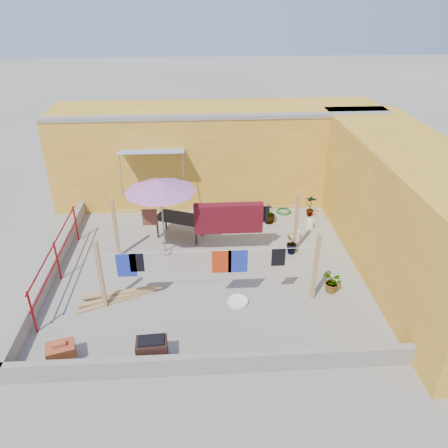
# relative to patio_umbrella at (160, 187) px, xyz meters

# --- Properties ---
(ground) EXTENTS (80.00, 80.00, 0.00)m
(ground) POSITION_rel_patio_umbrella_xyz_m (1.21, -0.88, -2.06)
(ground) COLOR #9E998E
(ground) RESTS_ON ground
(wall_back) EXTENTS (11.00, 3.27, 3.21)m
(wall_back) POSITION_rel_patio_umbrella_xyz_m (1.70, 3.82, -0.46)
(wall_back) COLOR gold
(wall_back) RESTS_ON ground
(wall_right) EXTENTS (2.40, 9.00, 3.20)m
(wall_right) POSITION_rel_patio_umbrella_xyz_m (6.41, -0.88, -0.46)
(wall_right) COLOR gold
(wall_right) RESTS_ON ground
(parapet_front) EXTENTS (8.30, 0.16, 0.44)m
(parapet_front) POSITION_rel_patio_umbrella_xyz_m (1.21, -4.46, -1.84)
(parapet_front) COLOR gray
(parapet_front) RESTS_ON ground
(parapet_left) EXTENTS (0.16, 7.30, 0.44)m
(parapet_left) POSITION_rel_patio_umbrella_xyz_m (-2.87, -0.88, -1.84)
(parapet_left) COLOR gray
(parapet_left) RESTS_ON ground
(red_railing) EXTENTS (0.05, 4.20, 1.10)m
(red_railing) POSITION_rel_patio_umbrella_xyz_m (-2.64, -1.08, -1.34)
(red_railing) COLOR maroon
(red_railing) RESTS_ON ground
(clothesline_rig) EXTENTS (5.09, 2.35, 1.80)m
(clothesline_rig) POSITION_rel_patio_umbrella_xyz_m (1.66, -0.34, -1.00)
(clothesline_rig) COLOR tan
(clothesline_rig) RESTS_ON ground
(patio_umbrella) EXTENTS (2.38, 2.38, 2.30)m
(patio_umbrella) POSITION_rel_patio_umbrella_xyz_m (0.00, 0.00, 0.00)
(patio_umbrella) COLOR gray
(patio_umbrella) RESTS_ON ground
(outdoor_table) EXTENTS (1.58, 1.19, 0.66)m
(outdoor_table) POSITION_rel_patio_umbrella_xyz_m (0.42, 0.92, -1.46)
(outdoor_table) COLOR black
(outdoor_table) RESTS_ON ground
(brick_stack) EXTENTS (0.65, 0.55, 0.48)m
(brick_stack) POSITION_rel_patio_umbrella_xyz_m (-1.86, -3.97, -1.86)
(brick_stack) COLOR #A34F25
(brick_stack) RESTS_ON ground
(lumber_pile) EXTENTS (2.04, 0.94, 0.13)m
(lumber_pile) POSITION_rel_patio_umbrella_xyz_m (-1.01, -2.02, -2.00)
(lumber_pile) COLOR tan
(lumber_pile) RESTS_ON ground
(brazier) EXTENTS (0.64, 0.45, 0.56)m
(brazier) POSITION_rel_patio_umbrella_xyz_m (-0.02, -4.08, -1.79)
(brazier) COLOR #311813
(brazier) RESTS_ON ground
(white_basin) EXTENTS (0.52, 0.52, 0.09)m
(white_basin) POSITION_rel_patio_umbrella_xyz_m (1.87, -2.37, -2.02)
(white_basin) COLOR white
(white_basin) RESTS_ON ground
(water_jug_a) EXTENTS (0.21, 0.21, 0.33)m
(water_jug_a) POSITION_rel_patio_umbrella_xyz_m (3.89, 0.53, -1.92)
(water_jug_a) COLOR white
(water_jug_a) RESTS_ON ground
(water_jug_b) EXTENTS (0.23, 0.23, 0.35)m
(water_jug_b) POSITION_rel_patio_umbrella_xyz_m (4.46, 1.17, -1.91)
(water_jug_b) COLOR white
(water_jug_b) RESTS_ON ground
(green_hose) EXTENTS (0.53, 0.53, 0.08)m
(green_hose) POSITION_rel_patio_umbrella_xyz_m (3.85, 2.32, -2.03)
(green_hose) COLOR #176B1C
(green_hose) RESTS_ON ground
(plant_back_a) EXTENTS (0.92, 0.88, 0.80)m
(plant_back_a) POSITION_rel_patio_umbrella_xyz_m (2.35, 1.56, -1.66)
(plant_back_a) COLOR #265B1A
(plant_back_a) RESTS_ON ground
(plant_back_b) EXTENTS (0.51, 0.51, 0.69)m
(plant_back_b) POSITION_rel_patio_umbrella_xyz_m (3.24, 1.62, -1.72)
(plant_back_b) COLOR #265B1A
(plant_back_b) RESTS_ON ground
(plant_right_a) EXTENTS (0.46, 0.37, 0.76)m
(plant_right_a) POSITION_rel_patio_umbrella_xyz_m (4.66, 2.00, -1.68)
(plant_right_a) COLOR #265B1A
(plant_right_a) RESTS_ON ground
(plant_right_b) EXTENTS (0.47, 0.47, 0.67)m
(plant_right_b) POSITION_rel_patio_umbrella_xyz_m (3.56, -0.26, -1.73)
(plant_right_b) COLOR #265B1A
(plant_right_b) RESTS_ON ground
(plant_right_c) EXTENTS (0.54, 0.60, 0.58)m
(plant_right_c) POSITION_rel_patio_umbrella_xyz_m (4.24, -2.08, -1.77)
(plant_right_c) COLOR #265B1A
(plant_right_c) RESTS_ON ground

